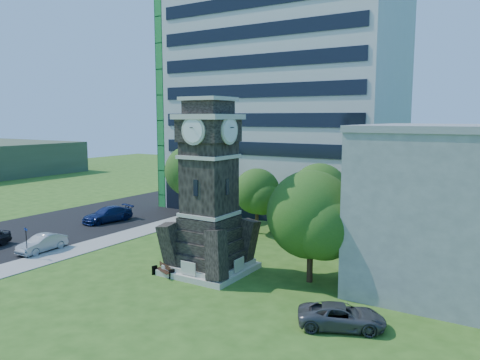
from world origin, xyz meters
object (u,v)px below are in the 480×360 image
Objects in this scene: car_street_north at (107,214)px; street_sign at (26,239)px; park_bench at (164,270)px; car_street_mid at (42,243)px; clock_tower at (209,198)px; car_east_lot at (342,316)px.

car_street_north is 13.15m from street_sign.
car_street_mid is at bearing -153.81° from park_bench.
park_bench is (16.34, -9.80, -0.33)m from car_street_north.
car_street_mid is 2.09m from street_sign.
car_street_north is at bearing 171.99° from park_bench.
car_street_north is (-18.43, 7.27, -4.50)m from clock_tower.
car_east_lot is at bearing -8.65° from car_street_north.
street_sign is (-11.72, -2.49, 1.09)m from park_bench.
clock_tower is 2.28× the size of car_street_north.
street_sign reaches higher than car_street_mid.
park_bench is (-2.09, -2.53, -4.83)m from clock_tower.
street_sign reaches higher than park_bench.
car_street_mid is at bearing -167.43° from clock_tower.
car_street_mid is 12.43m from park_bench.
car_street_mid is 1.70× the size of street_sign.
street_sign is at bearing -160.04° from clock_tower.
car_street_north is 19.06m from park_bench.
car_street_north is (-3.93, 10.50, 0.09)m from car_street_mid.
car_east_lot is at bearing 17.93° from park_bench.
clock_tower is 2.93× the size of car_street_mid.
street_sign is at bearing -145.06° from park_bench.
clock_tower reaches higher than park_bench.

